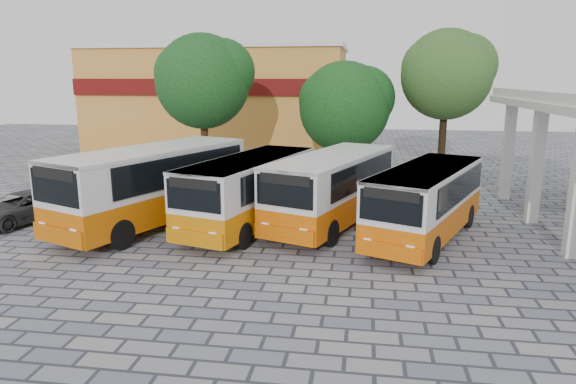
% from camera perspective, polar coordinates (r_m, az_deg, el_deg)
% --- Properties ---
extents(ground, '(90.00, 90.00, 0.00)m').
position_cam_1_polar(ground, '(16.83, 4.98, -7.93)').
color(ground, slate).
rests_on(ground, ground).
extents(shophouse_block, '(20.40, 10.40, 8.30)m').
position_cam_1_polar(shophouse_block, '(43.43, -7.47, 10.23)').
color(shophouse_block, orange).
rests_on(shophouse_block, ground).
extents(bus_far_left, '(5.79, 9.39, 3.16)m').
position_cam_1_polar(bus_far_left, '(21.23, -14.73, 1.16)').
color(bus_far_left, '#B65000').
rests_on(bus_far_left, ground).
extents(bus_centre_left, '(4.37, 8.24, 2.80)m').
position_cam_1_polar(bus_centre_left, '(20.37, -4.24, 0.48)').
color(bus_centre_left, '#BE6800').
rests_on(bus_centre_left, ground).
extents(bus_centre_right, '(5.03, 8.53, 2.88)m').
position_cam_1_polar(bus_centre_right, '(20.71, 4.99, 0.79)').
color(bus_centre_right, '#C65100').
rests_on(bus_centre_right, ground).
extents(bus_far_right, '(5.04, 8.04, 2.70)m').
position_cam_1_polar(bus_far_right, '(19.48, 15.16, -0.67)').
color(bus_far_right, '#C55100').
rests_on(bus_far_right, ground).
extents(tree_left, '(5.74, 5.47, 8.40)m').
position_cam_1_polar(tree_left, '(30.77, -9.34, 12.36)').
color(tree_left, '#432712').
rests_on(tree_left, ground).
extents(tree_middle, '(5.67, 5.40, 6.87)m').
position_cam_1_polar(tree_middle, '(31.00, 6.41, 9.69)').
color(tree_middle, '#382417').
rests_on(tree_middle, ground).
extents(tree_right, '(5.50, 5.24, 8.67)m').
position_cam_1_polar(tree_right, '(31.98, 17.33, 12.64)').
color(tree_right, black).
rests_on(tree_right, ground).
extents(parked_car, '(3.36, 4.88, 1.24)m').
position_cam_1_polar(parked_car, '(23.96, -27.57, -1.56)').
color(parked_car, '#2A2A2C').
rests_on(parked_car, ground).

